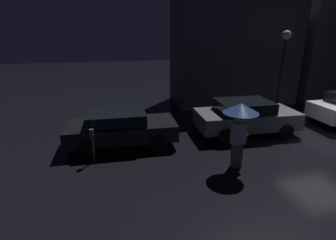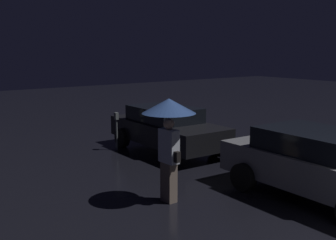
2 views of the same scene
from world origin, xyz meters
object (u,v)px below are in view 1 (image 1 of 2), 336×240
Objects in this scene: parking_meter at (92,142)px; street_lamp_near at (284,56)px; parked_car_grey at (246,116)px; pedestrian_with_umbrella at (240,118)px; parked_car_black at (121,128)px.

street_lamp_near reaches higher than parking_meter.
parked_car_grey is 1.98× the size of pedestrian_with_umbrella.
parked_car_black is at bearing 51.31° from parking_meter.
pedestrian_with_umbrella is 6.93m from street_lamp_near.
parked_car_black reaches higher than parking_meter.
parking_meter is 10.15m from street_lamp_near.
parking_meter is at bearing -158.99° from street_lamp_near.
parking_meter is 0.28× the size of street_lamp_near.
pedestrian_with_umbrella is at bearing -16.60° from parking_meter.
parked_car_black is 0.98× the size of street_lamp_near.
parked_car_grey is 1.01× the size of street_lamp_near.
parking_meter is at bearing -127.44° from parked_car_black.
parking_meter is (-4.50, 1.34, -0.96)m from pedestrian_with_umbrella.
parking_meter is (-0.97, -1.21, 0.02)m from parked_car_black.
street_lamp_near is at bearing 43.71° from pedestrian_with_umbrella.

